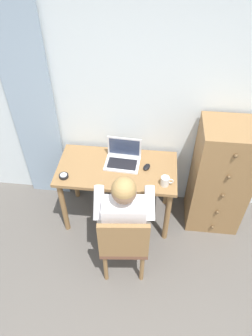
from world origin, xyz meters
The scene contains 10 objects.
wall_back centered at (0.00, 2.20, 1.25)m, with size 4.80×0.05×2.50m, color silver.
curtain_panel centered at (-1.19, 2.13, 1.14)m, with size 0.46×0.03×2.27m, color #8EA3B7.
desk centered at (-0.32, 1.83, 0.63)m, with size 1.18×0.60×0.75m.
dresser centered at (0.71, 1.92, 0.63)m, with size 0.55×0.48×1.26m.
chair centered at (-0.18, 1.16, 0.50)m, with size 0.46×0.44×0.89m.
person_seated centered at (-0.19, 1.34, 0.68)m, with size 0.57×0.61×1.21m.
laptop centered at (-0.27, 1.92, 0.80)m, with size 0.35×0.27×0.24m.
computer_mouse centered at (-0.03, 1.85, 0.77)m, with size 0.06×0.10×0.03m, color black.
desk_clock centered at (-0.81, 1.64, 0.76)m, with size 0.09×0.09×0.03m.
coffee_mug centered at (0.15, 1.65, 0.80)m, with size 0.12×0.08×0.09m.
Camera 1 is at (0.01, -0.35, 2.85)m, focal length 33.01 mm.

